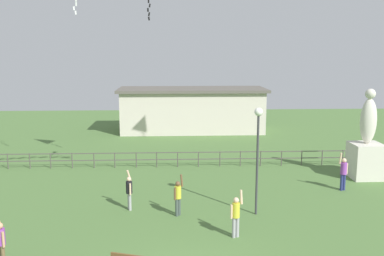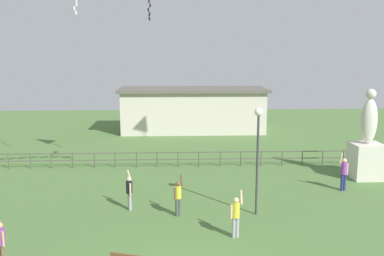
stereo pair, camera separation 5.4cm
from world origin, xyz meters
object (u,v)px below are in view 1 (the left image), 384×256
statue_monument (366,150)px  person_3 (1,241)px  person_0 (343,171)px  person_4 (236,214)px  person_2 (129,190)px  person_1 (178,196)px  lamppost (258,138)px

statue_monument → person_3: size_ratio=2.76×
person_0 → person_4: (-6.32, -5.40, -0.06)m
person_0 → person_3: bearing=-152.9°
statue_monument → person_2: bearing=-160.9°
person_0 → person_4: bearing=-139.5°
person_0 → person_1: person_0 is taller
person_2 → lamppost: bearing=-8.1°
statue_monument → person_0: 3.07m
statue_monument → person_0: statue_monument is taller
lamppost → person_1: lamppost is taller
person_2 → statue_monument: bearing=19.1°
lamppost → person_0: bearing=31.2°
lamppost → person_1: bearing=-179.8°
statue_monument → person_2: (-12.79, -4.42, -0.70)m
person_1 → person_4: (2.18, -2.32, 0.03)m
person_3 → person_4: size_ratio=0.97×
person_4 → person_3: bearing=-166.3°
person_2 → person_3: (-3.71, -5.09, 0.01)m
person_3 → person_4: 8.30m
person_1 → person_4: size_ratio=0.97×
person_0 → person_3: 16.16m
person_2 → person_1: bearing=-20.4°
lamppost → person_0: 6.41m
person_1 → person_4: bearing=-46.7°
statue_monument → lamppost: (-7.19, -5.22, 1.80)m
person_0 → person_2: size_ratio=1.10×
person_1 → person_3: 7.27m
statue_monument → person_0: bearing=-134.6°
statue_monument → lamppost: bearing=-144.1°
person_2 → person_4: (4.36, -3.12, 0.04)m
person_2 → person_3: 6.30m
lamppost → person_3: bearing=-155.2°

